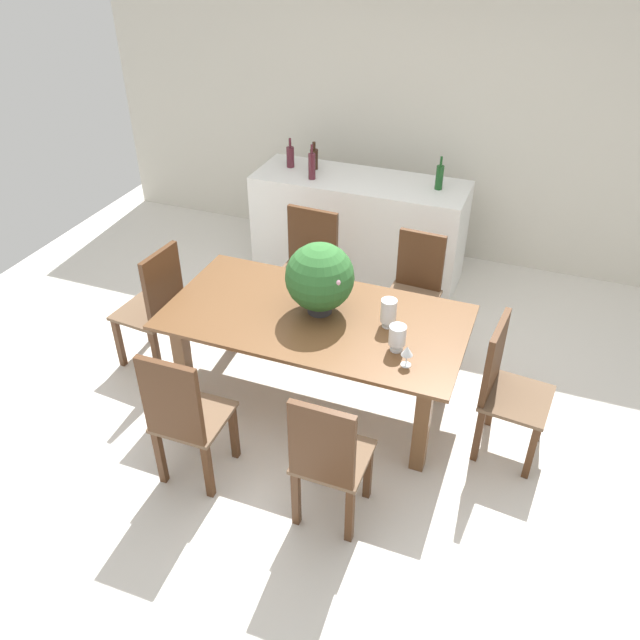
{
  "coord_description": "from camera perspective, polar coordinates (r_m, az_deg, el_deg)",
  "views": [
    {
      "loc": [
        1.29,
        -3.28,
        3.15
      ],
      "look_at": [
        0.0,
        0.07,
        0.66
      ],
      "focal_mm": 35.69,
      "sensor_mm": 36.0,
      "label": 1
    }
  ],
  "objects": [
    {
      "name": "chair_foot_end",
      "position": [
        4.19,
        16.21,
        -5.5
      ],
      "size": [
        0.45,
        0.48,
        0.96
      ],
      "rotation": [
        0.0,
        0.0,
        1.47
      ],
      "color": "#4C2D19",
      "rests_on": "ground"
    },
    {
      "name": "chair_far_left",
      "position": [
        5.28,
        -1.07,
        5.19
      ],
      "size": [
        0.5,
        0.46,
        0.98
      ],
      "rotation": [
        0.0,
        0.0,
        -0.05
      ],
      "color": "#4C2D19",
      "rests_on": "ground"
    },
    {
      "name": "wine_bottle_clear",
      "position": [
        5.76,
        -0.74,
        13.67
      ],
      "size": [
        0.06,
        0.06,
        0.31
      ],
      "color": "#511E28",
      "rests_on": "kitchen_counter"
    },
    {
      "name": "wine_bottle_green",
      "position": [
        5.99,
        -0.54,
        14.28
      ],
      "size": [
        0.07,
        0.07,
        0.25
      ],
      "color": "black",
      "rests_on": "kitchen_counter"
    },
    {
      "name": "chair_near_right",
      "position": [
        3.58,
        0.69,
        -12.26
      ],
      "size": [
        0.4,
        0.41,
        0.97
      ],
      "rotation": [
        0.0,
        0.0,
        3.14
      ],
      "color": "#4C2D19",
      "rests_on": "ground"
    },
    {
      "name": "kitchen_counter",
      "position": [
        6.0,
        3.47,
        8.24
      ],
      "size": [
        1.92,
        0.66,
        0.96
      ],
      "primitive_type": "cube",
      "color": "white",
      "rests_on": "ground"
    },
    {
      "name": "back_wall",
      "position": [
        6.3,
        8.64,
        17.27
      ],
      "size": [
        6.4,
        0.1,
        2.6
      ],
      "primitive_type": "cube",
      "color": "beige",
      "rests_on": "ground"
    },
    {
      "name": "chair_head_end",
      "position": [
        4.9,
        -14.46,
        1.42
      ],
      "size": [
        0.47,
        0.46,
        1.01
      ],
      "rotation": [
        0.0,
        0.0,
        -1.66
      ],
      "color": "#4C2D19",
      "rests_on": "ground"
    },
    {
      "name": "crystal_vase_left",
      "position": [
        4.12,
        6.17,
        0.78
      ],
      "size": [
        0.1,
        0.1,
        0.2
      ],
      "color": "silver",
      "rests_on": "dining_table"
    },
    {
      "name": "wine_bottle_dark",
      "position": [
        5.64,
        10.66,
        12.5
      ],
      "size": [
        0.07,
        0.07,
        0.29
      ],
      "color": "#194C1E",
      "rests_on": "kitchen_counter"
    },
    {
      "name": "chair_far_right",
      "position": [
        5.07,
        8.5,
        2.99
      ],
      "size": [
        0.42,
        0.46,
        0.94
      ],
      "rotation": [
        0.0,
        0.0,
        -0.05
      ],
      "color": "#4C2D19",
      "rests_on": "ground"
    },
    {
      "name": "dining_table",
      "position": [
        4.33,
        -0.42,
        -0.99
      ],
      "size": [
        2.02,
        1.04,
        0.75
      ],
      "color": "brown",
      "rests_on": "ground"
    },
    {
      "name": "flower_centerpiece",
      "position": [
        4.16,
        -0.02,
        3.81
      ],
      "size": [
        0.46,
        0.46,
        0.5
      ],
      "color": "#333338",
      "rests_on": "dining_table"
    },
    {
      "name": "wine_bottle_amber",
      "position": [
        6.04,
        -2.68,
        14.44
      ],
      "size": [
        0.07,
        0.07,
        0.27
      ],
      "color": "#511E28",
      "rests_on": "kitchen_counter"
    },
    {
      "name": "chair_near_left",
      "position": [
        3.88,
        -12.15,
        -8.36
      ],
      "size": [
        0.41,
        0.43,
        1.01
      ],
      "rotation": [
        0.0,
        0.0,
        3.16
      ],
      "color": "#4C2D19",
      "rests_on": "ground"
    },
    {
      "name": "wine_glass",
      "position": [
        3.8,
        7.81,
        -2.83
      ],
      "size": [
        0.07,
        0.07,
        0.14
      ],
      "color": "silver",
      "rests_on": "dining_table"
    },
    {
      "name": "crystal_vase_center_near",
      "position": [
        3.92,
        6.95,
        -1.42
      ],
      "size": [
        0.11,
        0.11,
        0.18
      ],
      "color": "silver",
      "rests_on": "dining_table"
    },
    {
      "name": "ground_plane",
      "position": [
        4.73,
        -0.35,
        -7.05
      ],
      "size": [
        7.04,
        7.04,
        0.0
      ],
      "primitive_type": "plane",
      "color": "silver"
    }
  ]
}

